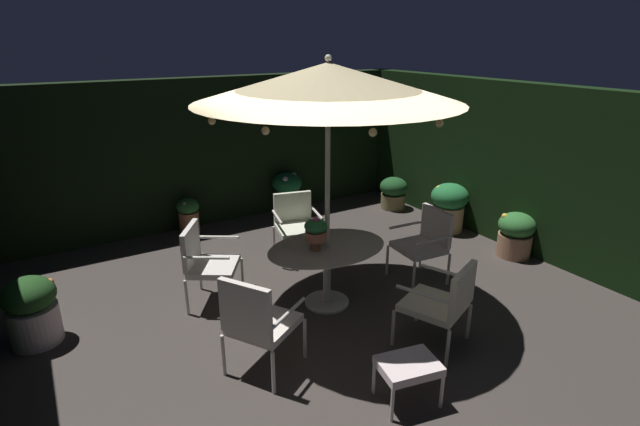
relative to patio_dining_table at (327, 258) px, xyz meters
name	(u,v)px	position (x,y,z in m)	size (l,w,h in m)	color
ground_plane	(337,318)	(-0.07, -0.33, -0.60)	(7.23, 7.82, 0.02)	#3B3430
hedge_backdrop_rear	(216,151)	(-0.07, 3.43, 0.62)	(7.23, 0.30, 2.42)	black
hedge_backdrop_right	(544,173)	(3.40, -0.33, 0.62)	(0.30, 7.82, 2.42)	black
patio_dining_table	(327,258)	(0.00, 0.00, 0.00)	(1.44, 1.03, 0.75)	silver
patio_umbrella	(328,83)	(0.00, 0.00, 1.97)	(2.82, 2.82, 2.85)	beige
centerpiece_planter	(316,230)	(-0.17, -0.03, 0.39)	(0.26, 0.26, 0.39)	#A1683F
patio_chair_north	(425,240)	(1.42, -0.11, -0.04)	(0.63, 0.65, 0.94)	silver
patio_chair_northeast	(296,221)	(0.34, 1.39, -0.06)	(0.73, 0.72, 0.91)	silver
patio_chair_east	(205,259)	(-1.20, 0.77, -0.02)	(0.80, 0.82, 0.97)	silver
patio_chair_southeast	(257,320)	(-1.23, -0.76, -0.01)	(0.82, 0.81, 1.03)	silver
patio_chair_south	(443,300)	(0.55, -1.32, -0.06)	(0.79, 0.80, 0.93)	beige
ottoman_footrest	(408,367)	(-0.28, -1.77, -0.24)	(0.57, 0.48, 0.40)	silver
potted_plant_right_near	(189,215)	(-0.74, 3.03, -0.28)	(0.35, 0.35, 0.58)	#AC6C45
potted_plant_back_left	(516,234)	(3.04, -0.27, -0.25)	(0.51, 0.51, 0.66)	#9F6F51
potted_plant_back_right	(393,192)	(2.87, 2.28, -0.28)	(0.50, 0.50, 0.59)	olive
potted_plant_left_near	(32,310)	(-3.01, 0.91, -0.21)	(0.52, 0.52, 0.74)	beige
potted_plant_front_corner	(287,191)	(1.07, 3.08, -0.19)	(0.53, 0.53, 0.74)	#AE6045
potted_plant_back_center	(449,205)	(2.94, 0.95, -0.15)	(0.60, 0.60, 0.80)	tan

